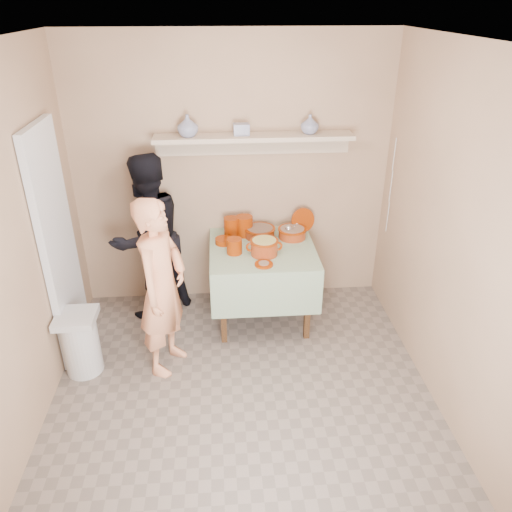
{
  "coord_description": "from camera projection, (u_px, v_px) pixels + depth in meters",
  "views": [
    {
      "loc": [
        -0.13,
        -2.83,
        2.82
      ],
      "look_at": [
        0.15,
        0.75,
        0.95
      ],
      "focal_mm": 35.0,
      "sensor_mm": 36.0,
      "label": 1
    }
  ],
  "objects": [
    {
      "name": "ground",
      "position": [
        244.0,
        412.0,
        3.81
      ],
      "size": [
        3.5,
        3.5,
        0.0
      ],
      "primitive_type": "plane",
      "color": "#73645A",
      "rests_on": "ground"
    },
    {
      "name": "tile_panel",
      "position": [
        59.0,
        246.0,
        4.09
      ],
      "size": [
        0.06,
        0.7,
        2.0
      ],
      "primitive_type": "cube",
      "color": "silver",
      "rests_on": "ground"
    },
    {
      "name": "plate_stack_a",
      "position": [
        231.0,
        227.0,
        4.78
      ],
      "size": [
        0.14,
        0.14,
        0.19
      ],
      "primitive_type": "cylinder",
      "color": "maroon",
      "rests_on": "serving_table"
    },
    {
      "name": "plate_stack_b",
      "position": [
        244.0,
        226.0,
        4.8
      ],
      "size": [
        0.16,
        0.16,
        0.2
      ],
      "primitive_type": "cylinder",
      "color": "maroon",
      "rests_on": "serving_table"
    },
    {
      "name": "bowl_stack",
      "position": [
        234.0,
        246.0,
        4.47
      ],
      "size": [
        0.14,
        0.14,
        0.14
      ],
      "primitive_type": "cylinder",
      "color": "maroon",
      "rests_on": "serving_table"
    },
    {
      "name": "empty_bowl",
      "position": [
        224.0,
        241.0,
        4.67
      ],
      "size": [
        0.17,
        0.17,
        0.05
      ],
      "primitive_type": "cylinder",
      "color": "maroon",
      "rests_on": "serving_table"
    },
    {
      "name": "propped_lid",
      "position": [
        303.0,
        220.0,
        4.87
      ],
      "size": [
        0.25,
        0.13,
        0.24
      ],
      "primitive_type": "cylinder",
      "rotation": [
        1.32,
        0.0,
        0.26
      ],
      "color": "maroon",
      "rests_on": "serving_table"
    },
    {
      "name": "vase_right",
      "position": [
        310.0,
        124.0,
        4.46
      ],
      "size": [
        0.17,
        0.17,
        0.17
      ],
      "primitive_type": "imported",
      "rotation": [
        0.0,
        0.0,
        0.03
      ],
      "color": "navy",
      "rests_on": "wall_shelf"
    },
    {
      "name": "vase_left",
      "position": [
        188.0,
        126.0,
        4.36
      ],
      "size": [
        0.26,
        0.26,
        0.19
      ],
      "primitive_type": "imported",
      "rotation": [
        0.0,
        0.0,
        0.8
      ],
      "color": "navy",
      "rests_on": "wall_shelf"
    },
    {
      "name": "ceramic_box",
      "position": [
        241.0,
        129.0,
        4.44
      ],
      "size": [
        0.15,
        0.11,
        0.1
      ],
      "primitive_type": "cube",
      "rotation": [
        0.0,
        0.0,
        0.06
      ],
      "color": "navy",
      "rests_on": "wall_shelf"
    },
    {
      "name": "person_cook",
      "position": [
        162.0,
        288.0,
        3.97
      ],
      "size": [
        0.55,
        0.65,
        1.52
      ],
      "primitive_type": "imported",
      "rotation": [
        0.0,
        0.0,
        1.19
      ],
      "color": "#EE9467",
      "rests_on": "ground"
    },
    {
      "name": "person_helper",
      "position": [
        148.0,
        238.0,
        4.68
      ],
      "size": [
        0.99,
        0.98,
        1.61
      ],
      "primitive_type": "imported",
      "rotation": [
        0.0,
        0.0,
        -2.38
      ],
      "color": "black",
      "rests_on": "ground"
    },
    {
      "name": "room_shell",
      "position": [
        241.0,
        218.0,
        3.07
      ],
      "size": [
        3.04,
        3.54,
        2.62
      ],
      "color": "tan",
      "rests_on": "ground"
    },
    {
      "name": "serving_table",
      "position": [
        262.0,
        259.0,
        4.66
      ],
      "size": [
        0.97,
        0.97,
        0.76
      ],
      "color": "#4C2D16",
      "rests_on": "ground"
    },
    {
      "name": "cazuela_meat_a",
      "position": [
        260.0,
        231.0,
        4.78
      ],
      "size": [
        0.3,
        0.3,
        0.1
      ],
      "color": "maroon",
      "rests_on": "serving_table"
    },
    {
      "name": "cazuela_meat_b",
      "position": [
        292.0,
        232.0,
        4.77
      ],
      "size": [
        0.28,
        0.28,
        0.1
      ],
      "color": "maroon",
      "rests_on": "serving_table"
    },
    {
      "name": "ladle",
      "position": [
        289.0,
        228.0,
        4.72
      ],
      "size": [
        0.08,
        0.26,
        0.19
      ],
      "color": "silver",
      "rests_on": "cazuela_meat_b"
    },
    {
      "name": "cazuela_rice",
      "position": [
        264.0,
        246.0,
        4.44
      ],
      "size": [
        0.33,
        0.25,
        0.14
      ],
      "color": "maroon",
      "rests_on": "serving_table"
    },
    {
      "name": "front_plate",
      "position": [
        264.0,
        264.0,
        4.29
      ],
      "size": [
        0.16,
        0.16,
        0.03
      ],
      "color": "maroon",
      "rests_on": "serving_table"
    },
    {
      "name": "wall_shelf",
      "position": [
        254.0,
        139.0,
        4.51
      ],
      "size": [
        1.8,
        0.25,
        0.21
      ],
      "color": "#BFA78E",
      "rests_on": "room_shell"
    },
    {
      "name": "trash_bin",
      "position": [
        81.0,
        343.0,
        4.11
      ],
      "size": [
        0.32,
        0.32,
        0.56
      ],
      "color": "silver",
      "rests_on": "ground"
    },
    {
      "name": "electrical_cord",
      "position": [
        391.0,
        186.0,
        4.64
      ],
      "size": [
        0.01,
        0.05,
        0.9
      ],
      "color": "silver",
      "rests_on": "wall_shelf"
    }
  ]
}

